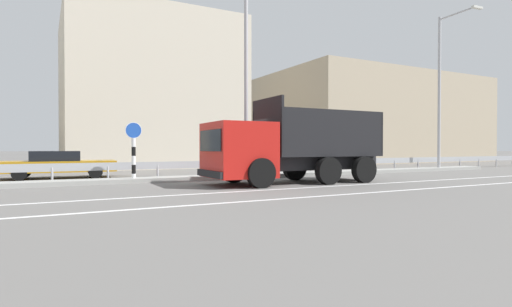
{
  "coord_description": "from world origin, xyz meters",
  "views": [
    {
      "loc": [
        -6.42,
        -14.41,
        1.4
      ],
      "look_at": [
        1.42,
        0.35,
        1.15
      ],
      "focal_mm": 28.0,
      "sensor_mm": 36.0,
      "label": 1
    }
  ],
  "objects_px": {
    "street_lamp_2": "(248,63)",
    "street_lamp_3": "(442,84)",
    "parked_car_4": "(59,164)",
    "median_road_sign": "(134,152)",
    "dump_truck": "(276,152)"
  },
  "relations": [
    {
      "from": "street_lamp_3",
      "to": "parked_car_4",
      "type": "distance_m",
      "value": 21.71
    },
    {
      "from": "dump_truck",
      "to": "street_lamp_2",
      "type": "height_order",
      "value": "street_lamp_2"
    },
    {
      "from": "street_lamp_3",
      "to": "street_lamp_2",
      "type": "bearing_deg",
      "value": -179.93
    },
    {
      "from": "street_lamp_2",
      "to": "parked_car_4",
      "type": "relative_size",
      "value": 1.93
    },
    {
      "from": "street_lamp_2",
      "to": "street_lamp_3",
      "type": "height_order",
      "value": "street_lamp_2"
    },
    {
      "from": "street_lamp_3",
      "to": "parked_car_4",
      "type": "height_order",
      "value": "street_lamp_3"
    },
    {
      "from": "dump_truck",
      "to": "street_lamp_2",
      "type": "distance_m",
      "value": 4.95
    },
    {
      "from": "street_lamp_2",
      "to": "street_lamp_3",
      "type": "distance_m",
      "value": 13.26
    },
    {
      "from": "dump_truck",
      "to": "street_lamp_3",
      "type": "xyz_separation_m",
      "value": [
        13.49,
        2.92,
        4.03
      ]
    },
    {
      "from": "median_road_sign",
      "to": "street_lamp_3",
      "type": "xyz_separation_m",
      "value": [
        18.24,
        -0.19,
        4.0
      ]
    },
    {
      "from": "street_lamp_2",
      "to": "median_road_sign",
      "type": "bearing_deg",
      "value": 177.66
    },
    {
      "from": "dump_truck",
      "to": "median_road_sign",
      "type": "height_order",
      "value": "dump_truck"
    },
    {
      "from": "parked_car_4",
      "to": "street_lamp_2",
      "type": "bearing_deg",
      "value": 64.88
    },
    {
      "from": "median_road_sign",
      "to": "parked_car_4",
      "type": "bearing_deg",
      "value": 123.35
    },
    {
      "from": "median_road_sign",
      "to": "dump_truck",
      "type": "bearing_deg",
      "value": -33.11
    }
  ]
}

